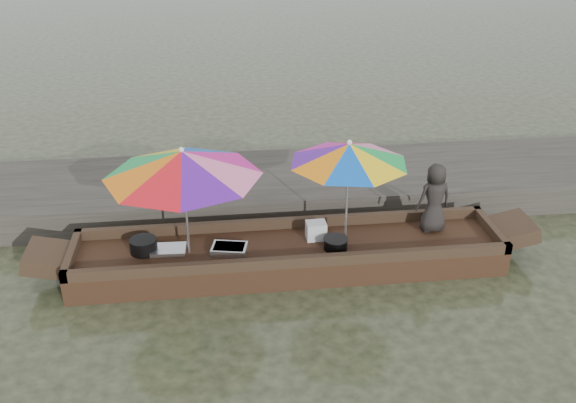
{
  "coord_description": "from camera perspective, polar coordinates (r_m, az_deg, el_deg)",
  "views": [
    {
      "loc": [
        -0.95,
        -7.75,
        4.9
      ],
      "look_at": [
        0.0,
        0.1,
        1.0
      ],
      "focal_mm": 40.0,
      "sensor_mm": 36.0,
      "label": 1
    }
  ],
  "objects": [
    {
      "name": "tray_scallop",
      "position": [
        9.04,
        -10.57,
        -4.25
      ],
      "size": [
        0.49,
        0.35,
        0.06
      ],
      "primitive_type": "cube",
      "rotation": [
        0.0,
        0.0,
        -0.05
      ],
      "color": "silver",
      "rests_on": "boat_hull"
    },
    {
      "name": "umbrella_bow",
      "position": [
        8.63,
        -9.1,
        -0.04
      ],
      "size": [
        2.11,
        2.11,
        1.55
      ],
      "primitive_type": null,
      "rotation": [
        0.0,
        0.0,
        -0.01
      ],
      "color": "#E51491",
      "rests_on": "boat_hull"
    },
    {
      "name": "boat_hull",
      "position": [
        9.12,
        0.08,
        -4.93
      ],
      "size": [
        6.02,
        1.2,
        0.35
      ],
      "primitive_type": "cube",
      "color": "#311D0F",
      "rests_on": "water"
    },
    {
      "name": "supply_bag",
      "position": [
        9.17,
        2.51,
        -2.6
      ],
      "size": [
        0.29,
        0.23,
        0.26
      ],
      "primitive_type": "cube",
      "rotation": [
        0.0,
        0.0,
        0.03
      ],
      "color": "silver",
      "rests_on": "boat_hull"
    },
    {
      "name": "water",
      "position": [
        9.22,
        0.08,
        -5.86
      ],
      "size": [
        80.0,
        80.0,
        0.0
      ],
      "primitive_type": "plane",
      "color": "black",
      "rests_on": "ground"
    },
    {
      "name": "charcoal_grill",
      "position": [
        8.95,
        4.24,
        -3.79
      ],
      "size": [
        0.33,
        0.33,
        0.15
      ],
      "primitive_type": "cylinder",
      "color": "black",
      "rests_on": "boat_hull"
    },
    {
      "name": "umbrella_stern",
      "position": [
        8.79,
        5.28,
        0.72
      ],
      "size": [
        1.91,
        1.91,
        1.55
      ],
      "primitive_type": null,
      "rotation": [
        0.0,
        0.0,
        0.19
      ],
      "color": "pink",
      "rests_on": "boat_hull"
    },
    {
      "name": "dock",
      "position": [
        11.02,
        -1.32,
        1.3
      ],
      "size": [
        22.0,
        2.2,
        0.5
      ],
      "primitive_type": "cube",
      "color": "#2D2B26",
      "rests_on": "ground"
    },
    {
      "name": "tray_crayfish",
      "position": [
        8.91,
        -5.24,
        -4.22
      ],
      "size": [
        0.54,
        0.42,
        0.09
      ],
      "primitive_type": "cube",
      "rotation": [
        0.0,
        0.0,
        -0.21
      ],
      "color": "silver",
      "rests_on": "boat_hull"
    },
    {
      "name": "cooking_pot",
      "position": [
        9.07,
        -12.72,
        -3.84
      ],
      "size": [
        0.38,
        0.38,
        0.2
      ],
      "primitive_type": "cylinder",
      "color": "black",
      "rests_on": "boat_hull"
    },
    {
      "name": "vendor",
      "position": [
        9.45,
        12.88,
        0.32
      ],
      "size": [
        0.56,
        0.41,
        1.05
      ],
      "primitive_type": "imported",
      "rotation": [
        0.0,
        0.0,
        3.3
      ],
      "color": "black",
      "rests_on": "boat_hull"
    }
  ]
}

